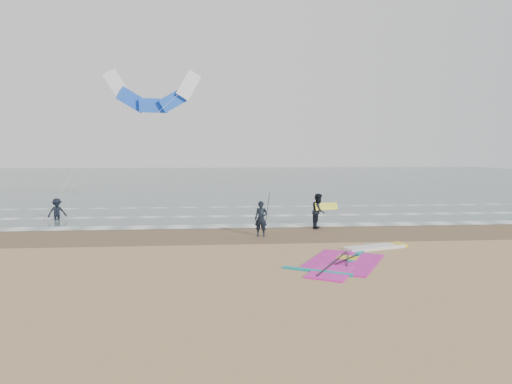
{
  "coord_description": "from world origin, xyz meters",
  "views": [
    {
      "loc": [
        -2.08,
        -16.45,
        4.23
      ],
      "look_at": [
        -0.28,
        5.0,
        2.2
      ],
      "focal_mm": 32.0,
      "sensor_mm": 36.0,
      "label": 1
    }
  ],
  "objects": [
    {
      "name": "person_standing",
      "position": [
        -0.02,
        5.3,
        0.86
      ],
      "size": [
        0.73,
        0.59,
        1.73
      ],
      "primitive_type": "imported",
      "rotation": [
        0.0,
        0.0,
        -0.32
      ],
      "color": "black",
      "rests_on": "ground"
    },
    {
      "name": "foam_waterline",
      "position": [
        0.0,
        10.44,
        0.03
      ],
      "size": [
        120.0,
        9.15,
        0.02
      ],
      "color": "white",
      "rests_on": "ground"
    },
    {
      "name": "surf_kite",
      "position": [
        -6.42,
        15.12,
        7.84
      ],
      "size": [
        8.49,
        4.23,
        8.49
      ],
      "color": "white",
      "rests_on": "ground"
    },
    {
      "name": "held_pole",
      "position": [
        0.28,
        5.3,
        1.27
      ],
      "size": [
        0.17,
        0.86,
        1.82
      ],
      "color": "black",
      "rests_on": "ground"
    },
    {
      "name": "person_walking",
      "position": [
        3.27,
        7.32,
        0.94
      ],
      "size": [
        1.01,
        1.12,
        1.88
      ],
      "primitive_type": "imported",
      "rotation": [
        0.0,
        0.0,
        1.17
      ],
      "color": "black",
      "rests_on": "ground"
    },
    {
      "name": "carried_kiteboard",
      "position": [
        3.67,
        7.22,
        1.19
      ],
      "size": [
        1.3,
        0.51,
        0.39
      ],
      "color": "yellow",
      "rests_on": "ground"
    },
    {
      "name": "person_wading",
      "position": [
        -11.63,
        11.28,
        0.84
      ],
      "size": [
        1.24,
        1.09,
        1.67
      ],
      "primitive_type": "imported",
      "rotation": [
        0.0,
        0.0,
        0.55
      ],
      "color": "black",
      "rests_on": "ground"
    },
    {
      "name": "sea_water",
      "position": [
        0.0,
        48.0,
        0.01
      ],
      "size": [
        120.0,
        80.0,
        0.02
      ],
      "primitive_type": "cube",
      "color": "#47605E",
      "rests_on": "ground"
    },
    {
      "name": "windsurf_rig",
      "position": [
        3.15,
        0.51,
        0.04
      ],
      "size": [
        5.93,
        5.62,
        0.14
      ],
      "color": "white",
      "rests_on": "ground"
    },
    {
      "name": "ground",
      "position": [
        0.0,
        0.0,
        0.0
      ],
      "size": [
        120.0,
        120.0,
        0.0
      ],
      "primitive_type": "plane",
      "color": "tan",
      "rests_on": "ground"
    },
    {
      "name": "wet_sand_band",
      "position": [
        0.0,
        6.0,
        0.0
      ],
      "size": [
        120.0,
        5.0,
        0.01
      ],
      "primitive_type": "cube",
      "color": "brown",
      "rests_on": "ground"
    }
  ]
}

